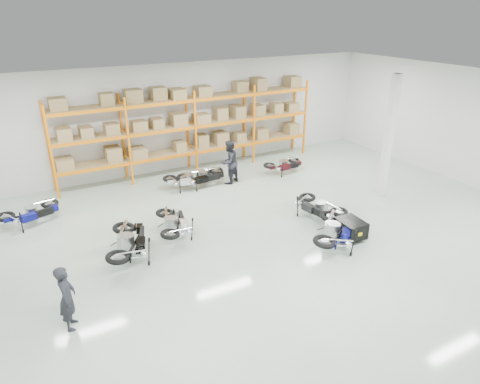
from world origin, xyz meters
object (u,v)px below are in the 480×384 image
moto_touring_right (318,204)px  moto_back_d (284,162)px  moto_silver_left (174,220)px  person_back (229,162)px  moto_back_b (188,176)px  person_left (67,298)px  moto_blue_centre (336,226)px  moto_black_far_left (130,238)px  moto_back_a (30,209)px  moto_back_c (203,173)px  trailer (350,228)px

moto_touring_right → moto_back_d: bearing=63.3°
moto_silver_left → person_back: (3.48, 3.02, 0.36)m
moto_back_b → person_left: size_ratio=1.06×
moto_blue_centre → moto_back_d: size_ratio=1.26×
moto_black_far_left → moto_touring_right: 6.22m
person_left → moto_blue_centre: bearing=-74.5°
moto_back_b → person_back: person_back is taller
moto_back_b → moto_back_d: moto_back_b is taller
moto_black_far_left → moto_touring_right: moto_black_far_left is taller
moto_black_far_left → person_left: 3.00m
moto_back_a → moto_back_c: size_ratio=0.99×
moto_touring_right → person_left: bearing=-176.2°
moto_silver_left → moto_back_d: moto_silver_left is taller
moto_back_a → moto_blue_centre: bearing=-142.7°
moto_blue_centre → moto_black_far_left: moto_black_far_left is taller
moto_silver_left → moto_back_a: (-3.85, 2.96, -0.01)m
moto_touring_right → moto_blue_centre: bearing=-118.6°
moto_silver_left → moto_back_d: size_ratio=1.12×
moto_touring_right → person_left: person_left is taller
moto_back_a → person_left: size_ratio=1.09×
moto_back_b → moto_back_c: (0.58, -0.06, 0.02)m
moto_silver_left → moto_back_d: (6.08, 2.91, -0.05)m
moto_touring_right → moto_back_b: size_ratio=1.05×
trailer → moto_back_c: (-2.24, 6.06, 0.17)m
trailer → moto_back_c: size_ratio=0.85×
moto_touring_right → moto_back_a: (-8.50, 4.17, -0.01)m
person_left → moto_black_far_left: bearing=-25.6°
moto_blue_centre → moto_silver_left: 4.93m
trailer → moto_silver_left: bearing=151.6°
moto_blue_centre → person_back: bearing=-39.6°
trailer → person_back: (-1.17, 5.83, 0.53)m
trailer → moto_back_c: moto_back_c is taller
moto_back_c → person_back: bearing=-104.0°
moto_blue_centre → moto_back_a: size_ratio=1.16×
moto_blue_centre → moto_touring_right: size_ratio=1.13×
moto_blue_centre → moto_back_a: 9.78m
trailer → moto_back_d: bearing=78.7°
moto_silver_left → person_back: bearing=-125.7°
moto_back_a → moto_back_c: 6.27m
moto_silver_left → trailer: 5.43m
moto_black_far_left → moto_back_c: (3.95, 3.85, -0.08)m
moto_blue_centre → moto_back_b: 6.54m
moto_back_b → moto_back_d: bearing=-88.4°
moto_blue_centre → moto_back_a: (-7.87, 5.81, -0.08)m
moto_blue_centre → moto_back_b: moto_blue_centre is taller
person_back → moto_blue_centre: bearing=70.9°
person_left → person_back: 9.13m
moto_back_a → moto_touring_right: bearing=-132.4°
moto_black_far_left → person_back: size_ratio=1.11×
person_left → moto_silver_left: bearing=-35.4°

